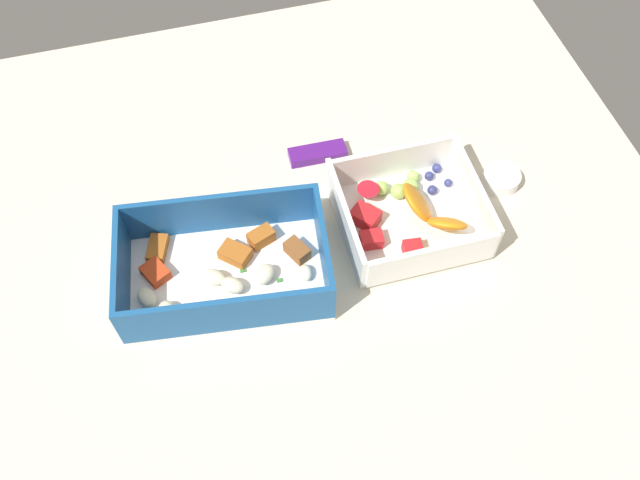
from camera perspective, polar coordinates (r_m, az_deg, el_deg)
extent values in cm
cube|color=beige|center=(77.66, 0.86, -0.25)|extent=(80.00, 80.00, 2.00)
cube|color=white|center=(74.54, -7.80, -3.06)|extent=(23.37, 16.04, 0.60)
cube|color=#19518C|center=(73.27, -16.36, -2.69)|extent=(2.34, 13.26, 5.89)
cube|color=#19518C|center=(71.81, 0.32, -0.79)|extent=(2.34, 13.26, 5.89)
cube|color=#19518C|center=(75.30, -8.39, 2.33)|extent=(20.51, 3.30, 5.89)
cube|color=#19518C|center=(68.64, -7.78, -6.27)|extent=(20.51, 3.30, 5.89)
ellipsoid|color=beige|center=(72.95, -1.23, -2.75)|extent=(1.63, 2.16, 1.01)
ellipsoid|color=beige|center=(72.19, -12.73, -5.90)|extent=(1.89, 2.68, 1.33)
ellipsoid|color=beige|center=(73.54, -14.33, -4.67)|extent=(2.64, 3.05, 1.28)
ellipsoid|color=beige|center=(73.26, -8.86, -3.11)|extent=(3.23, 3.04, 1.32)
ellipsoid|color=beige|center=(72.81, -4.64, -2.88)|extent=(3.18, 3.23, 1.33)
ellipsoid|color=beige|center=(72.52, -7.34, -3.79)|extent=(3.18, 3.06, 1.31)
cube|color=brown|center=(74.32, -1.94, -0.87)|extent=(2.80, 3.29, 1.60)
cube|color=#AD5B1E|center=(76.88, -13.48, -0.68)|extent=(2.94, 3.78, 1.03)
cube|color=red|center=(75.22, -13.66, -2.58)|extent=(3.32, 3.54, 1.26)
cube|color=#AD5B1E|center=(74.82, -7.16, -1.05)|extent=(3.86, 3.81, 1.44)
cube|color=#AD5B1E|center=(75.45, -4.95, 0.25)|extent=(3.24, 2.61, 1.69)
cube|color=#387A33|center=(73.64, -7.68, -3.62)|extent=(0.60, 0.40, 0.20)
cube|color=#387A33|center=(73.29, -3.41, -3.40)|extent=(0.60, 0.40, 0.20)
cube|color=#387A33|center=(74.23, -6.49, -2.57)|extent=(0.60, 0.40, 0.20)
cube|color=white|center=(78.38, 7.41, 1.56)|extent=(15.78, 14.57, 0.60)
cube|color=white|center=(74.55, 2.18, 1.46)|extent=(0.71, 14.45, 4.57)
cube|color=white|center=(78.71, 12.79, 3.77)|extent=(0.71, 14.45, 4.57)
cube|color=white|center=(80.13, 6.00, 6.56)|extent=(14.47, 0.71, 4.57)
cube|color=white|center=(72.90, 9.39, -1.63)|extent=(14.47, 0.71, 4.57)
ellipsoid|color=orange|center=(75.75, 10.60, 1.36)|extent=(5.76, 5.51, 4.31)
ellipsoid|color=orange|center=(76.43, 8.17, 3.10)|extent=(4.26, 5.21, 4.98)
cube|color=red|center=(74.78, 7.86, -1.08)|extent=(2.37, 2.97, 1.65)
cube|color=red|center=(76.77, 3.81, 1.95)|extent=(3.77, 3.84, 1.85)
cube|color=red|center=(75.32, 4.34, 0.05)|extent=(2.68, 2.11, 1.51)
sphere|color=#9ECC60|center=(79.45, 5.17, 4.38)|extent=(1.67, 1.67, 1.67)
sphere|color=#9ECC60|center=(79.23, 6.57, 4.09)|extent=(1.86, 1.86, 1.86)
sphere|color=#9ECC60|center=(81.00, 7.81, 5.28)|extent=(1.48, 1.48, 1.48)
sphere|color=#9ECC60|center=(79.72, 7.57, 4.45)|extent=(1.98, 1.98, 1.98)
cone|color=red|center=(78.54, 4.02, 3.85)|extent=(2.54, 2.54, 2.03)
sphere|color=navy|center=(80.32, 9.40, 4.16)|extent=(1.18, 1.18, 1.18)
sphere|color=navy|center=(82.44, 9.78, 5.96)|extent=(1.17, 1.17, 1.17)
sphere|color=navy|center=(81.58, 9.14, 5.32)|extent=(1.12, 1.12, 1.12)
sphere|color=navy|center=(81.40, 10.70, 4.73)|extent=(1.01, 1.01, 1.01)
cube|color=#51197A|center=(83.48, -0.21, 7.28)|extent=(7.07, 2.62, 1.20)
cylinder|color=white|center=(83.49, 14.96, 4.99)|extent=(4.37, 4.37, 1.72)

